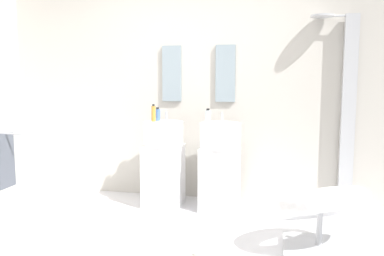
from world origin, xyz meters
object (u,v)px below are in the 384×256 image
Objects in this scene: pedestal_sink_right at (220,165)px; shower_column at (347,108)px; towel_rack at (3,163)px; soap_bottle_blue at (158,115)px; pedestal_sink_left at (164,162)px; soap_bottle_amber at (154,113)px; lounge_chair at (320,210)px; soap_bottle_clear at (208,116)px.

pedestal_sink_right is 0.50× the size of shower_column.
soap_bottle_blue reaches higher than towel_rack.
soap_bottle_amber is at bearing -178.15° from pedestal_sink_left.
lounge_chair is (-0.35, -1.24, -0.73)m from shower_column.
shower_column reaches higher than soap_bottle_blue.
lounge_chair is at bearing -31.46° from soap_bottle_blue.
soap_bottle_clear is at bearing 28.90° from towel_rack.
soap_bottle_clear is (1.73, 0.96, 0.37)m from towel_rack.
pedestal_sink_left is 7.02× the size of soap_bottle_blue.
pedestal_sink_left is 0.55m from soap_bottle_amber.
shower_column reaches higher than towel_rack.
soap_bottle_blue is (-1.65, 1.01, 0.65)m from lounge_chair.
pedestal_sink_right is 0.90m from soap_bottle_amber.
soap_bottle_blue is (1.14, 1.10, 0.37)m from towel_rack.
towel_rack is 5.11× the size of soap_bottle_amber.
towel_rack is at bearing -151.38° from pedestal_sink_right.
shower_column reaches higher than lounge_chair.
soap_bottle_clear is at bearing -155.55° from pedestal_sink_right.
soap_bottle_amber is 0.61m from soap_bottle_clear.
soap_bottle_blue reaches higher than pedestal_sink_left.
lounge_chair is 2.04m from soap_bottle_blue.
soap_bottle_amber is (1.12, 1.01, 0.39)m from towel_rack.
pedestal_sink_right is 1.46m from shower_column.
pedestal_sink_right is at bearing 28.62° from towel_rack.
pedestal_sink_right is 1.32m from lounge_chair.
soap_bottle_clear is 0.61m from soap_bottle_blue.
lounge_chair is 1.52m from soap_bottle_clear.
soap_bottle_blue is (-0.71, 0.09, 0.52)m from pedestal_sink_right.
soap_bottle_amber is at bearing -170.92° from shower_column.
soap_bottle_amber is (-2.02, -0.32, -0.06)m from shower_column.
soap_bottle_clear is (-1.42, -0.38, -0.08)m from shower_column.
soap_bottle_clear is (0.61, -0.05, -0.02)m from soap_bottle_amber.
pedestal_sink_right is (0.62, 0.00, 0.00)m from pedestal_sink_left.
pedestal_sink_right is 5.54× the size of soap_bottle_amber.
soap_bottle_amber reaches higher than towel_rack.
soap_bottle_amber is 0.10m from soap_bottle_blue.
towel_rack is (-1.23, -1.01, 0.15)m from pedestal_sink_left.
soap_bottle_amber is at bearing 151.21° from lounge_chair.
pedestal_sink_right is at bearing 0.27° from soap_bottle_amber.
soap_bottle_amber reaches higher than soap_bottle_clear.
soap_bottle_amber is 1.27× the size of soap_bottle_blue.
soap_bottle_amber is at bearing 175.11° from soap_bottle_clear.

